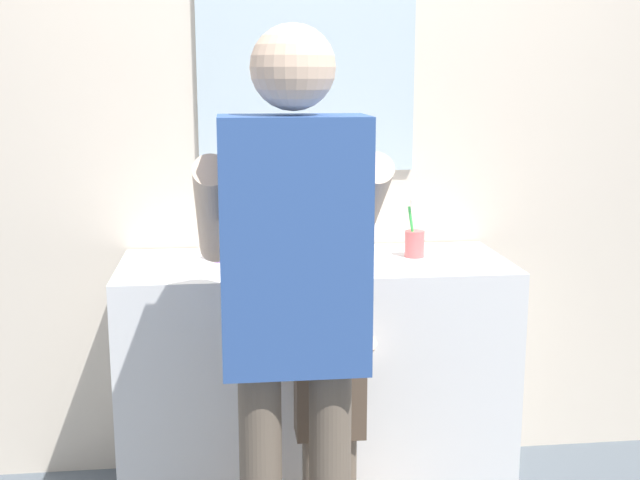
{
  "coord_description": "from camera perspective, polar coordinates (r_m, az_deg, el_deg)",
  "views": [
    {
      "loc": [
        -0.3,
        -2.43,
        1.52
      ],
      "look_at": [
        0.0,
        0.15,
        0.99
      ],
      "focal_mm": 45.19,
      "sensor_mm": 36.0,
      "label": 1
    }
  ],
  "objects": [
    {
      "name": "adult_parent",
      "position": [
        2.12,
        -1.86,
        -2.96
      ],
      "size": [
        0.51,
        0.54,
        1.65
      ],
      "color": "#6B5B4C",
      "rests_on": "ground"
    },
    {
      "name": "faucet",
      "position": [
        3.01,
        -0.8,
        0.91
      ],
      "size": [
        0.18,
        0.14,
        0.18
      ],
      "color": "#B7BABF",
      "rests_on": "vanity_cabinet"
    },
    {
      "name": "soap_bottle",
      "position": [
        2.83,
        -7.0,
        -0.18
      ],
      "size": [
        0.06,
        0.06,
        0.17
      ],
      "color": "#B27FC6",
      "rests_on": "vanity_cabinet"
    },
    {
      "name": "child_toddler",
      "position": [
        2.54,
        0.67,
        -10.84
      ],
      "size": [
        0.29,
        0.29,
        0.93
      ],
      "color": "#6B5B4C",
      "rests_on": "ground"
    },
    {
      "name": "back_wall",
      "position": [
        3.07,
        -1.02,
        8.32
      ],
      "size": [
        4.4,
        0.1,
        2.7
      ],
      "color": "beige",
      "rests_on": "ground"
    },
    {
      "name": "toothbrush_cup",
      "position": [
        2.9,
        6.7,
        -0.21
      ],
      "size": [
        0.07,
        0.07,
        0.21
      ],
      "color": "#D86666",
      "rests_on": "vanity_cabinet"
    },
    {
      "name": "vanity_cabinet",
      "position": [
        2.95,
        -0.34,
        -9.92
      ],
      "size": [
        1.36,
        0.54,
        0.89
      ],
      "primitive_type": "cube",
      "color": "white",
      "rests_on": "ground"
    },
    {
      "name": "sink_basin",
      "position": [
        2.79,
        -0.31,
        -0.46
      ],
      "size": [
        0.39,
        0.39,
        0.11
      ],
      "color": "white",
      "rests_on": "vanity_cabinet"
    }
  ]
}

